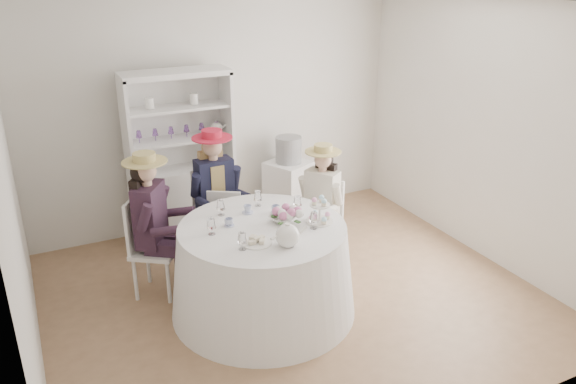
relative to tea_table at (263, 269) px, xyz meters
name	(u,v)px	position (x,y,z in m)	size (l,w,h in m)	color
ground	(293,295)	(0.34, 0.08, -0.42)	(4.50, 4.50, 0.00)	#876343
ceiling	(294,3)	(0.34, 0.08, 2.28)	(4.50, 4.50, 0.00)	white
wall_back	(217,114)	(0.34, 2.08, 0.93)	(4.50, 4.50, 0.00)	silver
wall_front	(446,267)	(0.34, -1.92, 0.93)	(4.50, 4.50, 0.00)	silver
wall_left	(12,210)	(-1.91, 0.08, 0.93)	(4.50, 4.50, 0.00)	silver
wall_right	(486,133)	(2.59, 0.08, 0.93)	(4.50, 4.50, 0.00)	silver
tea_table	(263,269)	(0.00, 0.00, 0.00)	(1.69, 1.69, 0.85)	white
hutch	(182,182)	(-0.22, 1.76, 0.27)	(1.25, 0.68, 1.95)	silver
side_table	(289,190)	(1.11, 1.74, -0.06)	(0.47, 0.47, 0.73)	silver
hatbox	(289,150)	(1.11, 1.74, 0.47)	(0.32, 0.32, 0.32)	black
guest_left	(153,217)	(-0.80, 0.71, 0.38)	(0.61, 0.58, 1.43)	silver
guest_mid	(216,189)	(-0.06, 1.07, 0.40)	(0.53, 0.55, 1.45)	silver
guest_right	(321,198)	(0.91, 0.56, 0.31)	(0.56, 0.52, 1.31)	silver
spare_chair	(227,224)	(0.00, 0.94, 0.05)	(0.50, 0.50, 0.88)	silver
teacup_a	(229,223)	(-0.26, 0.13, 0.46)	(0.08, 0.08, 0.06)	white
teacup_b	(248,210)	(-0.01, 0.31, 0.46)	(0.07, 0.07, 0.07)	white
teacup_c	(276,210)	(0.23, 0.21, 0.46)	(0.08, 0.08, 0.06)	white
flower_bowl	(283,219)	(0.20, 0.00, 0.46)	(0.23, 0.23, 0.06)	white
flower_arrangement	(288,213)	(0.23, -0.04, 0.53)	(0.21, 0.21, 0.08)	#CC669B
table_teapot	(288,236)	(0.04, -0.42, 0.52)	(0.28, 0.20, 0.21)	white
sandwich_plate	(257,242)	(-0.17, -0.28, 0.44)	(0.26, 0.26, 0.06)	white
cupcake_stand	(320,213)	(0.50, -0.14, 0.51)	(0.24, 0.24, 0.23)	white
stemware_set	(262,218)	(0.00, 0.00, 0.50)	(0.95, 0.95, 0.15)	white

